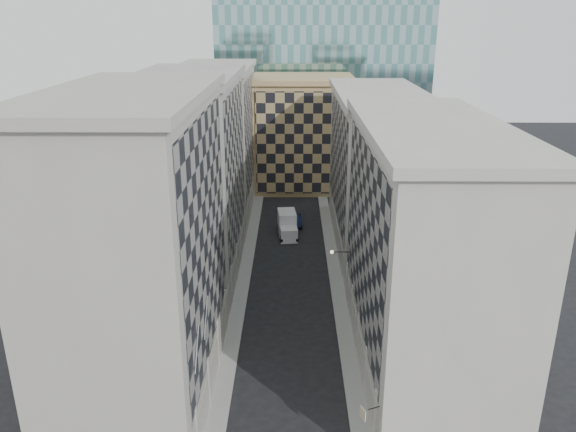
{
  "coord_description": "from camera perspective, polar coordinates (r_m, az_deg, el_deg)",
  "views": [
    {
      "loc": [
        0.24,
        -27.16,
        28.33
      ],
      "look_at": [
        -0.07,
        12.2,
        14.21
      ],
      "focal_mm": 35.0,
      "sensor_mm": 36.0,
      "label": 1
    }
  ],
  "objects": [
    {
      "name": "sidewalk_west",
      "position": [
        63.99,
        -4.55,
        -6.53
      ],
      "size": [
        1.5,
        100.0,
        0.15
      ],
      "primitive_type": "cube",
      "color": "gray",
      "rests_on": "ground"
    },
    {
      "name": "sidewalk_east",
      "position": [
        63.95,
        4.93,
        -6.56
      ],
      "size": [
        1.5,
        100.0,
        0.15
      ],
      "primitive_type": "cube",
      "color": "gray",
      "rests_on": "ground"
    },
    {
      "name": "bldg_left_a",
      "position": [
        43.04,
        -14.6,
        -3.49
      ],
      "size": [
        10.8,
        22.8,
        23.7
      ],
      "color": "#9B968C",
      "rests_on": "ground"
    },
    {
      "name": "bldg_left_b",
      "position": [
        63.5,
        -9.68,
        3.91
      ],
      "size": [
        10.8,
        22.8,
        22.7
      ],
      "color": "gray",
      "rests_on": "ground"
    },
    {
      "name": "bldg_left_c",
      "position": [
        84.73,
        -7.17,
        7.66
      ],
      "size": [
        10.8,
        22.8,
        21.7
      ],
      "color": "#9B968C",
      "rests_on": "ground"
    },
    {
      "name": "bldg_right_a",
      "position": [
        47.06,
        13.5,
        -3.34
      ],
      "size": [
        10.8,
        26.8,
        20.7
      ],
      "color": "#A6A398",
      "rests_on": "ground"
    },
    {
      "name": "bldg_right_b",
      "position": [
        72.37,
        8.93,
        4.7
      ],
      "size": [
        10.8,
        28.8,
        19.7
      ],
      "color": "#A6A398",
      "rests_on": "ground"
    },
    {
      "name": "tan_block",
      "position": [
        96.93,
        1.5,
        8.49
      ],
      "size": [
        16.8,
        14.8,
        18.8
      ],
      "color": "tan",
      "rests_on": "ground"
    },
    {
      "name": "church_tower",
      "position": [
        109.16,
        0.34,
        19.01
      ],
      "size": [
        7.2,
        7.2,
        51.5
      ],
      "color": "#2B2622",
      "rests_on": "ground"
    },
    {
      "name": "flagpoles_left",
      "position": [
        39.37,
        -8.77,
        -11.61
      ],
      "size": [
        0.1,
        6.33,
        2.33
      ],
      "color": "gray",
      "rests_on": "ground"
    },
    {
      "name": "bracket_lamp",
      "position": [
        55.89,
        4.66,
        -3.66
      ],
      "size": [
        1.98,
        0.36,
        0.36
      ],
      "color": "black",
      "rests_on": "ground"
    },
    {
      "name": "box_truck",
      "position": [
        76.19,
        -0.06,
        -0.98
      ],
      "size": [
        2.89,
        5.97,
        3.17
      ],
      "rotation": [
        0.0,
        0.0,
        0.1
      ],
      "color": "silver",
      "rests_on": "ground"
    },
    {
      "name": "dark_car",
      "position": [
        79.96,
        0.82,
        -0.47
      ],
      "size": [
        1.79,
        4.43,
        1.43
      ],
      "primitive_type": "imported",
      "rotation": [
        0.0,
        0.0,
        0.06
      ],
      "color": "#0E1733",
      "rests_on": "ground"
    },
    {
      "name": "shop_sign",
      "position": [
        39.14,
        7.69,
        -19.23
      ],
      "size": [
        1.29,
        0.73,
        0.85
      ],
      "rotation": [
        0.0,
        0.0,
        0.38
      ],
      "color": "black",
      "rests_on": "ground"
    }
  ]
}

